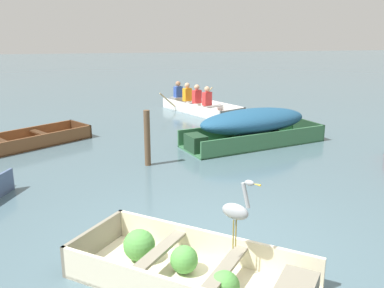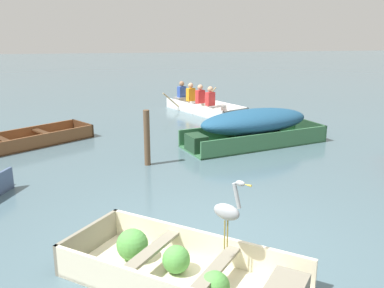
# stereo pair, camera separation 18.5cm
# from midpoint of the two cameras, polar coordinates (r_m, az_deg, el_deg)

# --- Properties ---
(ground_plane) EXTENTS (80.00, 80.00, 0.00)m
(ground_plane) POSITION_cam_midpoint_polar(r_m,az_deg,el_deg) (5.76, 1.09, -14.05)
(ground_plane) COLOR #47606B
(dinghy_cream_foreground) EXTENTS (2.91, 2.58, 0.43)m
(dinghy_cream_foreground) POSITION_cam_midpoint_polar(r_m,az_deg,el_deg) (5.05, -0.99, -16.56)
(dinghy_cream_foreground) COLOR beige
(dinghy_cream_foreground) RESTS_ON ground
(skiff_wooden_brown_near_moored) EXTENTS (3.23, 2.78, 0.33)m
(skiff_wooden_brown_near_moored) POSITION_cam_midpoint_polar(r_m,az_deg,el_deg) (11.05, -22.82, 0.07)
(skiff_wooden_brown_near_moored) COLOR brown
(skiff_wooden_brown_near_moored) RESTS_ON ground
(skiff_green_mid_moored) EXTENTS (3.72, 2.20, 0.87)m
(skiff_green_mid_moored) POSITION_cam_midpoint_polar(r_m,az_deg,el_deg) (10.51, 7.54, 2.64)
(skiff_green_mid_moored) COLOR #387047
(skiff_green_mid_moored) RESTS_ON ground
(rowboat_white_with_crew) EXTENTS (2.59, 3.22, 0.90)m
(rowboat_white_with_crew) POSITION_cam_midpoint_polar(r_m,az_deg,el_deg) (14.52, 0.33, 5.30)
(rowboat_white_with_crew) COLOR white
(rowboat_white_with_crew) RESTS_ON ground
(heron_on_dinghy) EXTENTS (0.38, 0.37, 0.84)m
(heron_on_dinghy) POSITION_cam_midpoint_polar(r_m,az_deg,el_deg) (4.75, 4.83, -8.72)
(heron_on_dinghy) COLOR olive
(heron_on_dinghy) RESTS_ON dinghy_cream_foreground
(mooring_post) EXTENTS (0.13, 0.13, 1.17)m
(mooring_post) POSITION_cam_midpoint_polar(r_m,az_deg,el_deg) (8.87, -6.59, 0.78)
(mooring_post) COLOR brown
(mooring_post) RESTS_ON ground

